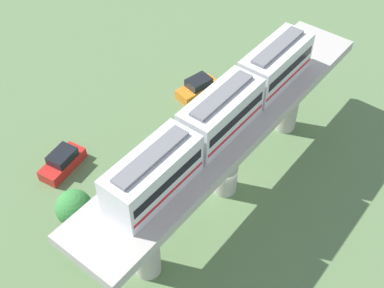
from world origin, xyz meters
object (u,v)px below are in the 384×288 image
object	(u,v)px
train	(221,113)
parked_car_red	(63,162)
tree_near_viaduct	(74,208)
parked_car_orange	(198,88)

from	to	relation	value
train	parked_car_red	size ratio (longest dim) A/B	4.63
parked_car_red	tree_near_viaduct	xyz separation A→B (m)	(6.32, -3.82, 2.81)
parked_car_red	parked_car_orange	size ratio (longest dim) A/B	0.99
parked_car_red	parked_car_orange	xyz separation A→B (m)	(2.96, 14.76, 0.00)
parked_car_orange	tree_near_viaduct	world-z (taller)	tree_near_viaduct
parked_car_red	tree_near_viaduct	size ratio (longest dim) A/B	0.90
train	tree_near_viaduct	size ratio (longest dim) A/B	4.16
parked_car_red	parked_car_orange	bearing A→B (deg)	69.98
train	tree_near_viaduct	xyz separation A→B (m)	(-5.75, -9.28, -5.66)
train	parked_car_red	distance (m)	15.73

